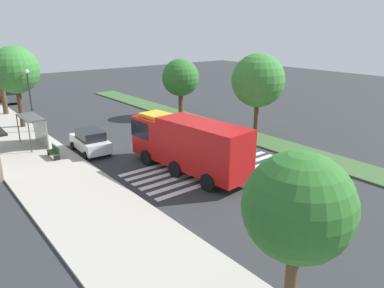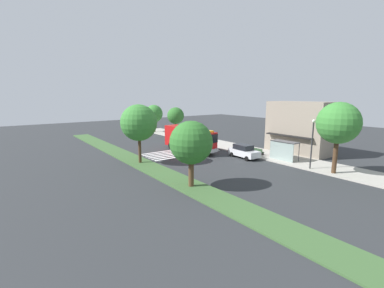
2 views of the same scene
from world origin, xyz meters
TOP-DOWN VIEW (x-y plane):
  - ground_plane at (0.00, 0.00)m, footprint 120.00×120.00m
  - sidewalk at (0.00, 9.07)m, footprint 60.00×5.56m
  - median_strip at (0.00, -7.79)m, footprint 60.00×3.00m
  - crosswalk at (-2.82, 0.00)m, footprint 4.95×11.31m
  - fire_truck at (-2.56, 1.60)m, footprint 9.86×3.39m
  - parked_car_west at (5.19, 5.09)m, footprint 4.55×2.30m
  - parked_car_mid at (30.57, 5.09)m, footprint 4.44×2.16m
  - bus_stop_shelter at (9.39, 7.90)m, footprint 3.50×1.40m
  - bench_near_shelter at (5.39, 7.88)m, footprint 1.60×0.50m
  - street_lamp at (13.83, 6.89)m, footprint 0.36×0.36m
  - sidewalk_tree_west at (-15.54, 7.29)m, footprint 3.39×3.39m
  - sidewalk_tree_east at (16.34, 7.29)m, footprint 4.43×4.43m
  - median_tree_far_west at (-0.43, -7.79)m, footprint 4.52×4.52m
  - median_tree_west at (10.56, -7.79)m, footprint 3.99×3.99m

SIDE VIEW (x-z plane):
  - ground_plane at x=0.00m, z-range 0.00..0.00m
  - crosswalk at x=-2.82m, z-range 0.00..0.01m
  - sidewalk at x=0.00m, z-range 0.00..0.14m
  - median_strip at x=0.00m, z-range 0.00..0.14m
  - bench_near_shelter at x=5.39m, z-range 0.14..1.04m
  - parked_car_mid at x=30.57m, z-range 0.02..1.79m
  - parked_car_west at x=5.19m, z-range 0.01..1.86m
  - bus_stop_shelter at x=9.39m, z-range 0.66..3.12m
  - fire_truck at x=-2.56m, z-range 0.22..3.93m
  - street_lamp at x=13.83m, z-range 0.69..6.39m
  - median_tree_west at x=10.56m, z-range 1.18..7.32m
  - sidewalk_tree_west at x=-15.54m, z-range 1.40..7.39m
  - median_tree_far_west at x=-0.43m, z-range 1.51..8.81m
  - sidewalk_tree_east at x=16.34m, z-range 1.74..9.46m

